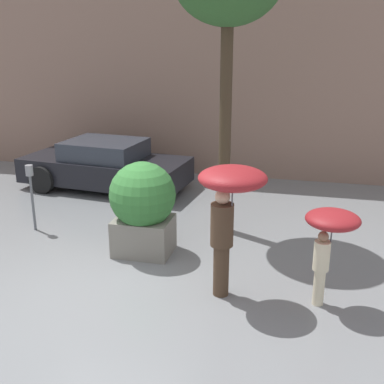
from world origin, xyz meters
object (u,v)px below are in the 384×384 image
object	(u,v)px
planter_box	(143,205)
person_child	(330,230)
parking_meter	(31,184)
parked_car_near	(106,166)
person_adult	(229,197)

from	to	relation	value
planter_box	person_child	distance (m)	3.17
parking_meter	person_child	bearing A→B (deg)	-15.88
person_child	parked_car_near	world-z (taller)	person_child
planter_box	person_adult	distance (m)	2.09
planter_box	person_child	bearing A→B (deg)	-19.37
person_adult	parking_meter	xyz separation A→B (m)	(-4.02, 1.60, -0.57)
planter_box	person_adult	xyz separation A→B (m)	(1.64, -1.13, 0.64)
person_child	parked_car_near	bearing A→B (deg)	141.17
person_child	planter_box	bearing A→B (deg)	162.39
parked_car_near	parking_meter	world-z (taller)	parking_meter
person_adult	parked_car_near	bearing A→B (deg)	148.29
person_adult	person_child	distance (m)	1.40
person_adult	parking_meter	distance (m)	4.36
person_child	parking_meter	bearing A→B (deg)	165.88
person_adult	parked_car_near	world-z (taller)	person_adult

